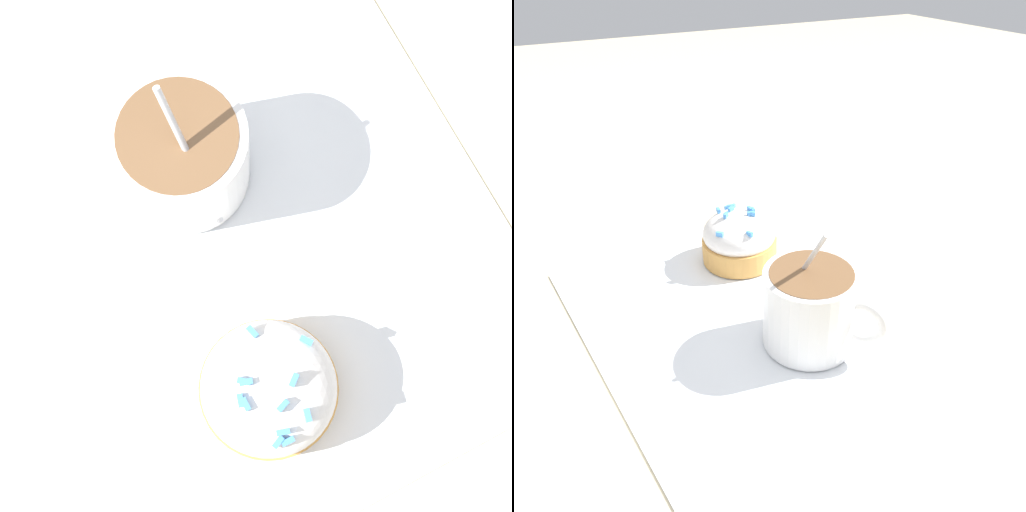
# 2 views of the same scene
# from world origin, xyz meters

# --- Properties ---
(ground_plane) EXTENTS (3.00, 3.00, 0.00)m
(ground_plane) POSITION_xyz_m (0.00, 0.00, 0.00)
(ground_plane) COLOR #C6B793
(paper_napkin) EXTENTS (0.34, 0.34, 0.00)m
(paper_napkin) POSITION_xyz_m (0.00, 0.00, 0.00)
(paper_napkin) COLOR white
(paper_napkin) RESTS_ON ground_plane
(coffee_cup) EXTENTS (0.10, 0.08, 0.11)m
(coffee_cup) POSITION_xyz_m (-0.07, -0.01, 0.04)
(coffee_cup) COLOR white
(coffee_cup) RESTS_ON paper_napkin
(frosted_pastry) EXTENTS (0.08, 0.08, 0.06)m
(frosted_pastry) POSITION_xyz_m (0.07, -0.01, 0.03)
(frosted_pastry) COLOR #D19347
(frosted_pastry) RESTS_ON paper_napkin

